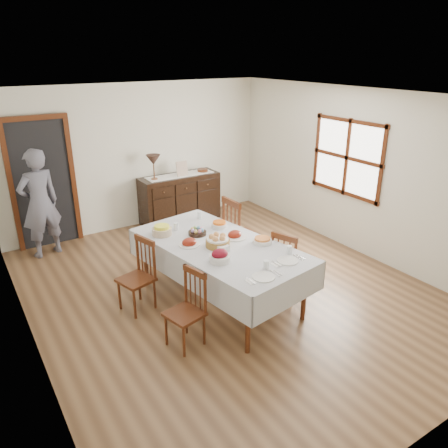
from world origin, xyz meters
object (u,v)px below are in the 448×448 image
chair_left_near (188,308)px  chair_left_far (139,274)px  chair_right_near (287,264)px  sideboard (180,198)px  table_lamp (153,161)px  person (39,200)px  dining_table (219,251)px  chair_right_far (239,233)px

chair_left_near → chair_left_far: size_ratio=0.95×
chair_left_far → chair_right_near: (1.77, -0.79, -0.00)m
sideboard → table_lamp: 0.96m
table_lamp → sideboard: bearing=3.4°
chair_left_far → person: size_ratio=0.50×
chair_left_near → chair_left_far: 1.00m
chair_right_near → dining_table: bearing=44.8°
chair_right_near → chair_right_far: 1.05m
chair_right_far → table_lamp: bearing=8.0°
chair_left_near → sideboard: size_ratio=0.59×
sideboard → table_lamp: (-0.51, -0.03, 0.81)m
dining_table → chair_right_near: 0.94m
chair_left_far → table_lamp: (1.34, 2.45, 0.79)m
chair_left_near → sideboard: sideboard is taller
person → dining_table: bearing=106.2°
chair_left_near → table_lamp: table_lamp is taller
chair_left_far → chair_right_near: 1.94m
person → sideboard: bearing=169.4°
chair_left_near → person: (-0.84, 3.30, 0.48)m
sideboard → table_lamp: bearing=-176.6°
sideboard → chair_left_far: bearing=-126.8°
dining_table → person: person is taller
chair_left_near → table_lamp: size_ratio=1.94×
dining_table → sideboard: 3.05m
dining_table → sideboard: size_ratio=1.68×
sideboard → dining_table: bearing=-107.6°
chair_left_near → chair_right_far: bearing=115.3°
table_lamp → dining_table: bearing=-98.0°
chair_right_near → sideboard: chair_right_near is taller
chair_right_far → sideboard: (0.15, 2.23, -0.10)m
chair_right_near → person: bearing=17.8°
chair_left_near → chair_right_near: (1.60, 0.20, 0.02)m
chair_left_near → chair_right_near: bearing=83.5°
chair_left_far → chair_right_near: same height
chair_right_far → table_lamp: (-0.37, 2.20, 0.71)m
chair_right_near → table_lamp: bearing=-13.0°
chair_right_far → sideboard: 2.24m
dining_table → chair_right_far: chair_right_far is taller
chair_left_near → person: 3.43m
chair_left_near → chair_left_far: bearing=176.0°
sideboard → table_lamp: size_ratio=3.31×
chair_left_near → chair_right_far: (1.54, 1.24, 0.11)m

